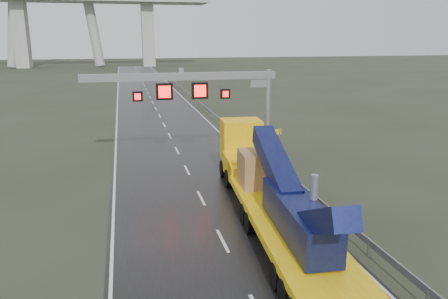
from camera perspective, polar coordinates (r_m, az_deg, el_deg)
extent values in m
plane|color=#292E20|center=(18.38, 2.73, -17.27)|extent=(400.00, 400.00, 0.00)
cube|color=black|center=(56.03, -8.42, 4.37)|extent=(11.00, 200.00, 0.02)
cube|color=#9C9D98|center=(36.15, 5.55, -0.87)|extent=(1.20, 1.20, 0.30)
cylinder|color=gray|center=(35.40, 5.69, 4.52)|extent=(0.48, 0.48, 7.20)
cube|color=gray|center=(33.43, -5.61, 9.47)|extent=(14.80, 0.55, 0.55)
cube|color=gray|center=(34.79, 4.54, 8.86)|extent=(1.40, 0.35, 0.90)
cube|color=gray|center=(33.39, -5.63, 10.24)|extent=(0.35, 0.35, 0.35)
cube|color=black|center=(33.35, -7.79, 7.50)|extent=(1.25, 0.25, 1.25)
cube|color=#FF0C0C|center=(33.21, -7.76, 7.47)|extent=(0.90, 0.02, 0.90)
cube|color=black|center=(33.70, -3.17, 7.68)|extent=(1.25, 0.25, 1.25)
cube|color=#FF0C0C|center=(33.56, -3.13, 7.65)|extent=(0.90, 0.02, 0.90)
cube|color=black|center=(33.26, -11.22, 6.82)|extent=(0.75, 0.25, 0.75)
cube|color=#FF0C0C|center=(33.12, -11.21, 6.79)|extent=(0.54, 0.02, 0.54)
cube|color=black|center=(34.13, 0.17, 7.28)|extent=(0.75, 0.25, 0.75)
cube|color=#FF0C0C|center=(34.00, 0.22, 7.25)|extent=(0.54, 0.02, 0.54)
cube|color=#9C9D98|center=(158.03, -24.95, 13.45)|extent=(4.00, 6.00, 21.00)
cube|color=#9C9D98|center=(155.31, -9.91, 14.55)|extent=(4.00, 6.00, 21.00)
cube|color=yellow|center=(20.57, 8.56, -10.16)|extent=(4.19, 15.48, 0.38)
cube|color=yellow|center=(27.74, 3.68, -2.51)|extent=(2.93, 1.52, 0.55)
cube|color=yellow|center=(29.45, 2.94, -2.04)|extent=(3.08, 3.48, 1.31)
cube|color=yellow|center=(30.98, 2.24, 1.31)|extent=(2.89, 2.38, 2.84)
cube|color=black|center=(31.98, 1.87, 2.33)|extent=(2.51, 0.24, 1.31)
cube|color=#12104C|center=(19.21, 9.64, -8.66)|extent=(2.01, 6.65, 1.53)
cube|color=#12104C|center=(22.21, 6.71, -1.76)|extent=(1.54, 6.08, 2.79)
cube|color=#12104C|center=(16.47, 12.78, -9.13)|extent=(1.30, 4.39, 2.64)
cylinder|color=gray|center=(19.06, 11.65, -5.77)|extent=(0.35, 0.35, 1.75)
cube|color=#A4734A|center=(25.28, 4.87, -2.47)|extent=(2.58, 2.58, 1.97)
cylinder|color=black|center=(23.21, 6.50, -8.77)|extent=(3.24, 1.32, 1.09)
cylinder|color=black|center=(31.30, 2.28, -2.39)|extent=(3.03, 1.42, 1.20)
cylinder|color=gray|center=(34.84, 5.58, 0.51)|extent=(0.09, 0.09, 2.62)
cylinder|color=gray|center=(35.19, 7.27, 0.61)|extent=(0.09, 0.09, 2.62)
cube|color=yellow|center=(34.78, 6.47, 2.22)|extent=(1.48, 0.54, 0.44)
cube|color=brown|center=(34.90, 6.45, 1.35)|extent=(1.48, 0.54, 0.49)
cube|color=red|center=(36.49, 5.56, -0.08)|extent=(0.71, 0.50, 1.10)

